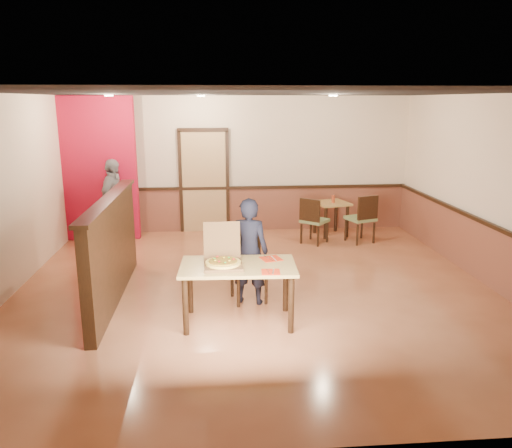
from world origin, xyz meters
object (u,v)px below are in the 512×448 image
at_px(condiment, 333,199).
at_px(side_table, 331,210).
at_px(passerby, 114,202).
at_px(pizza_box, 223,260).
at_px(main_table, 238,273).
at_px(diner_chair, 247,263).
at_px(side_chair_right, 363,217).
at_px(diner, 249,251).
at_px(side_chair_left, 313,219).

bearing_deg(condiment, side_table, 107.84).
relative_size(passerby, pizza_box, 2.97).
relative_size(main_table, diner_chair, 1.52).
relative_size(passerby, condiment, 10.45).
height_order(side_table, pizza_box, pizza_box).
xyz_separation_m(main_table, condiment, (2.12, 3.94, 0.13)).
distance_m(side_chair_right, diner, 3.67).
relative_size(side_chair_left, condiment, 5.75).
bearing_deg(diner_chair, diner, -96.70).
height_order(main_table, diner, diner).
bearing_deg(side_table, passerby, -176.64).
bearing_deg(condiment, main_table, -118.24).
relative_size(side_chair_left, side_chair_right, 0.95).
xyz_separation_m(side_table, passerby, (-4.29, -0.25, 0.30)).
bearing_deg(diner, main_table, 89.37).
distance_m(diner_chair, side_chair_left, 3.00).
relative_size(side_chair_right, passerby, 0.58).
distance_m(main_table, condiment, 4.48).
relative_size(side_chair_right, diner, 0.65).
bearing_deg(passerby, condiment, -75.65).
xyz_separation_m(diner_chair, diner, (0.01, -0.15, 0.22)).
xyz_separation_m(main_table, diner, (0.18, 0.62, 0.09)).
height_order(side_table, condiment, condiment).
xyz_separation_m(passerby, condiment, (4.31, 0.19, -0.05)).
bearing_deg(pizza_box, passerby, 116.84).
height_order(passerby, pizza_box, passerby).
bearing_deg(pizza_box, side_table, 58.85).
relative_size(diner_chair, diner, 0.65).
xyz_separation_m(main_table, passerby, (-2.19, 3.75, 0.17)).
bearing_deg(side_chair_right, diner_chair, 27.20).
height_order(diner, pizza_box, diner).
xyz_separation_m(side_chair_right, passerby, (-4.77, 0.36, 0.30)).
height_order(main_table, side_chair_right, side_chair_right).
bearing_deg(passerby, side_table, -74.86).
bearing_deg(main_table, passerby, 122.68).
relative_size(main_table, condiment, 9.17).
bearing_deg(side_chair_left, side_table, -88.81).
xyz_separation_m(passerby, pizza_box, (2.01, -3.74, -0.00)).
relative_size(side_table, pizza_box, 1.42).
distance_m(diner_chair, side_chair_right, 3.56).
bearing_deg(side_table, main_table, -117.68).
relative_size(main_table, side_chair_right, 1.51).
bearing_deg(main_table, side_table, 64.68).
relative_size(diner, passerby, 0.89).
bearing_deg(diner, diner_chair, -71.20).
xyz_separation_m(side_chair_left, side_chair_right, (0.97, -0.02, 0.03)).
height_order(side_chair_left, passerby, passerby).
xyz_separation_m(side_chair_left, pizza_box, (-1.79, -3.39, 0.32)).
bearing_deg(side_chair_left, diner, 103.41).
xyz_separation_m(main_table, diner_chair, (0.17, 0.76, -0.13)).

